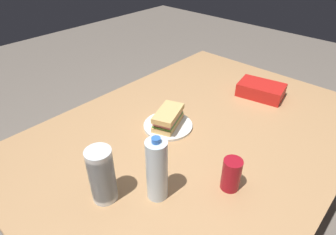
{
  "coord_description": "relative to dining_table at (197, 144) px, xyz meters",
  "views": [
    {
      "loc": [
        0.84,
        0.59,
        1.49
      ],
      "look_at": [
        0.07,
        -0.12,
        0.77
      ],
      "focal_mm": 30.41,
      "sensor_mm": 36.0,
      "label": 1
    }
  ],
  "objects": [
    {
      "name": "ground_plane",
      "position": [
        0.0,
        0.0,
        -0.65
      ],
      "size": [
        8.0,
        8.0,
        0.0
      ],
      "primitive_type": "plane",
      "color": "#70665B"
    },
    {
      "name": "dining_table",
      "position": [
        0.0,
        0.0,
        0.0
      ],
      "size": [
        1.6,
        1.15,
        0.72
      ],
      "color": "tan",
      "rests_on": "ground_plane"
    },
    {
      "name": "paper_plate",
      "position": [
        0.07,
        -0.12,
        0.08
      ],
      "size": [
        0.22,
        0.22,
        0.01
      ],
      "primitive_type": "cylinder",
      "color": "white",
      "rests_on": "dining_table"
    },
    {
      "name": "sandwich",
      "position": [
        0.07,
        -0.12,
        0.13
      ],
      "size": [
        0.2,
        0.15,
        0.08
      ],
      "color": "#DBB26B",
      "rests_on": "paper_plate"
    },
    {
      "name": "soda_can_red",
      "position": [
        0.19,
        0.28,
        0.14
      ],
      "size": [
        0.07,
        0.07,
        0.12
      ],
      "primitive_type": "cylinder",
      "color": "maroon",
      "rests_on": "dining_table"
    },
    {
      "name": "chip_bag",
      "position": [
        -0.48,
        0.05,
        0.11
      ],
      "size": [
        0.19,
        0.25,
        0.07
      ],
      "primitive_type": "cube",
      "rotation": [
        0.0,
        0.0,
        4.9
      ],
      "color": "red",
      "rests_on": "dining_table"
    },
    {
      "name": "water_bottle_tall",
      "position": [
        0.38,
        0.12,
        0.19
      ],
      "size": [
        0.07,
        0.07,
        0.25
      ],
      "color": "silver",
      "rests_on": "dining_table"
    },
    {
      "name": "plastic_cup_stack",
      "position": [
        0.51,
        -0.0,
        0.18
      ],
      "size": [
        0.08,
        0.08,
        0.2
      ],
      "color": "silver",
      "rests_on": "dining_table"
    }
  ]
}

